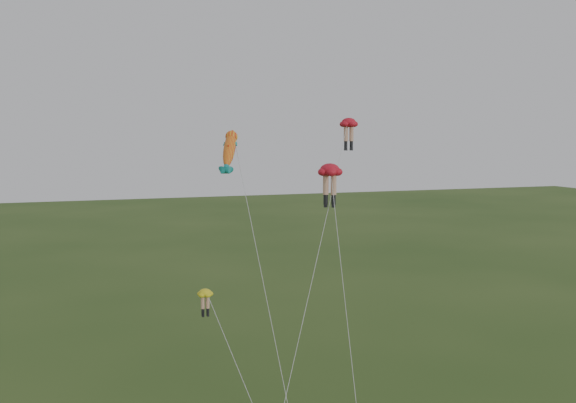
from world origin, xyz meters
name	(u,v)px	position (x,y,z in m)	size (l,w,h in m)	color
legs_kite_red_high	(347,130)	(6.22, 8.35, 17.98)	(9.83, 11.12, 18.87)	red
legs_kite_red_mid	(330,176)	(3.50, 4.93, 15.08)	(2.33, 8.73, 15.87)	red
legs_kite_yellow	(208,301)	(-4.56, 4.68, 7.66)	(3.02, 7.63, 8.36)	yellow
fish_kite	(230,150)	(-1.88, 9.66, 16.67)	(2.07, 13.11, 18.30)	orange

